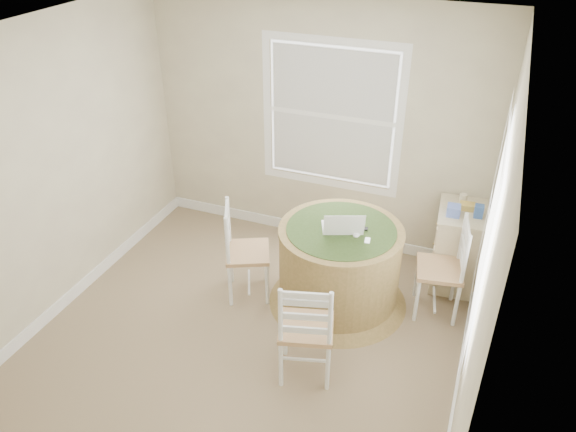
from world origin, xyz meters
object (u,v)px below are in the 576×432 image
at_px(chair_near, 306,327).
at_px(chair_right, 440,269).
at_px(corner_chest, 457,247).
at_px(chair_left, 248,252).
at_px(round_table, 339,263).
at_px(laptop, 342,227).

distance_m(chair_near, chair_right, 1.44).
relative_size(chair_right, corner_chest, 1.16).
relative_size(chair_left, chair_near, 1.00).
height_order(chair_left, chair_near, same).
height_order(chair_near, chair_right, same).
relative_size(chair_near, chair_right, 1.00).
distance_m(chair_near, corner_chest, 1.93).
relative_size(round_table, chair_right, 1.38).
distance_m(round_table, chair_left, 0.86).
height_order(chair_right, corner_chest, chair_right).
bearing_deg(chair_right, corner_chest, 158.77).
distance_m(chair_right, corner_chest, 0.53).
bearing_deg(laptop, chair_left, -10.05).
height_order(round_table, corner_chest, corner_chest).
bearing_deg(round_table, chair_near, -97.00).
height_order(round_table, laptop, laptop).
xyz_separation_m(chair_right, corner_chest, (0.10, 0.52, -0.07)).
height_order(round_table, chair_near, chair_near).
height_order(round_table, chair_left, chair_left).
xyz_separation_m(chair_left, chair_near, (0.86, -0.77, 0.00)).
relative_size(chair_right, laptop, 2.15).
height_order(chair_left, corner_chest, chair_left).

